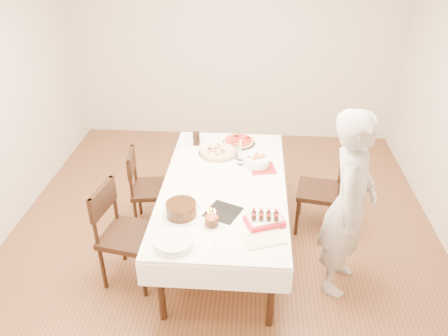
# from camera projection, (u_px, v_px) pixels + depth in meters

# --- Properties ---
(floor) EXTENTS (5.00, 5.00, 0.00)m
(floor) POSITION_uv_depth(u_px,v_px,m) (222.00, 240.00, 4.52)
(floor) COLOR brown
(floor) RESTS_ON ground
(wall_back) EXTENTS (4.50, 0.04, 2.70)m
(wall_back) POSITION_uv_depth(u_px,v_px,m) (236.00, 45.00, 5.98)
(wall_back) COLOR beige
(wall_back) RESTS_ON floor
(dining_table) EXTENTS (1.78, 2.40, 0.75)m
(dining_table) POSITION_uv_depth(u_px,v_px,m) (224.00, 216.00, 4.25)
(dining_table) COLOR white
(dining_table) RESTS_ON floor
(chair_right_savory) EXTENTS (0.54, 0.54, 0.92)m
(chair_right_savory) POSITION_uv_depth(u_px,v_px,m) (319.00, 191.00, 4.48)
(chair_right_savory) COLOR black
(chair_right_savory) RESTS_ON floor
(chair_left_savory) EXTENTS (0.51, 0.51, 0.88)m
(chair_left_savory) POSITION_uv_depth(u_px,v_px,m) (153.00, 189.00, 4.55)
(chair_left_savory) COLOR black
(chair_left_savory) RESTS_ON floor
(chair_left_dessert) EXTENTS (0.57, 0.57, 0.96)m
(chair_left_dessert) POSITION_uv_depth(u_px,v_px,m) (129.00, 236.00, 3.83)
(chair_left_dessert) COLOR black
(chair_left_dessert) RESTS_ON floor
(person) EXTENTS (0.59, 0.72, 1.70)m
(person) POSITION_uv_depth(u_px,v_px,m) (349.00, 205.00, 3.60)
(person) COLOR #BDB7B3
(person) RESTS_ON floor
(pizza_white) EXTENTS (0.47, 0.47, 0.04)m
(pizza_white) POSITION_uv_depth(u_px,v_px,m) (219.00, 152.00, 4.55)
(pizza_white) COLOR beige
(pizza_white) RESTS_ON dining_table
(pizza_pepperoni) EXTENTS (0.47, 0.47, 0.04)m
(pizza_pepperoni) POSITION_uv_depth(u_px,v_px,m) (239.00, 141.00, 4.76)
(pizza_pepperoni) COLOR red
(pizza_pepperoni) RESTS_ON dining_table
(red_placemat) EXTENTS (0.29, 0.29, 0.01)m
(red_placemat) POSITION_uv_depth(u_px,v_px,m) (262.00, 168.00, 4.31)
(red_placemat) COLOR #B21E1E
(red_placemat) RESTS_ON dining_table
(pasta_bowl) EXTENTS (0.31, 0.31, 0.08)m
(pasta_bowl) POSITION_uv_depth(u_px,v_px,m) (257.00, 161.00, 4.33)
(pasta_bowl) COLOR white
(pasta_bowl) RESTS_ON dining_table
(taper_candle) EXTENTS (0.07, 0.07, 0.28)m
(taper_candle) POSITION_uv_depth(u_px,v_px,m) (240.00, 152.00, 4.30)
(taper_candle) COLOR white
(taper_candle) RESTS_ON dining_table
(shaker_pair) EXTENTS (0.13, 0.13, 0.12)m
(shaker_pair) POSITION_uv_depth(u_px,v_px,m) (236.00, 153.00, 4.44)
(shaker_pair) COLOR white
(shaker_pair) RESTS_ON dining_table
(cola_glass) EXTENTS (0.10, 0.10, 0.14)m
(cola_glass) POSITION_uv_depth(u_px,v_px,m) (196.00, 139.00, 4.71)
(cola_glass) COLOR black
(cola_glass) RESTS_ON dining_table
(layer_cake) EXTENTS (0.43, 0.43, 0.13)m
(layer_cake) POSITION_uv_depth(u_px,v_px,m) (181.00, 210.00, 3.61)
(layer_cake) COLOR black
(layer_cake) RESTS_ON dining_table
(cake_board) EXTENTS (0.35, 0.35, 0.01)m
(cake_board) POSITION_uv_depth(u_px,v_px,m) (223.00, 212.00, 3.68)
(cake_board) COLOR black
(cake_board) RESTS_ON dining_table
(birthday_cake) EXTENTS (0.12, 0.12, 0.13)m
(birthday_cake) POSITION_uv_depth(u_px,v_px,m) (212.00, 217.00, 3.50)
(birthday_cake) COLOR #381D0F
(birthday_cake) RESTS_ON dining_table
(strawberry_box) EXTENTS (0.35, 0.29, 0.07)m
(strawberry_box) POSITION_uv_depth(u_px,v_px,m) (265.00, 220.00, 3.52)
(strawberry_box) COLOR red
(strawberry_box) RESTS_ON dining_table
(box_lid) EXTENTS (0.36, 0.30, 0.03)m
(box_lid) POSITION_uv_depth(u_px,v_px,m) (264.00, 239.00, 3.38)
(box_lid) COLOR beige
(box_lid) RESTS_ON dining_table
(plate_stack) EXTENTS (0.32, 0.32, 0.06)m
(plate_stack) POSITION_uv_depth(u_px,v_px,m) (174.00, 242.00, 3.30)
(plate_stack) COLOR white
(plate_stack) RESTS_ON dining_table
(china_plate) EXTENTS (0.23, 0.23, 0.01)m
(china_plate) POSITION_uv_depth(u_px,v_px,m) (188.00, 209.00, 3.71)
(china_plate) COLOR white
(china_plate) RESTS_ON dining_table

